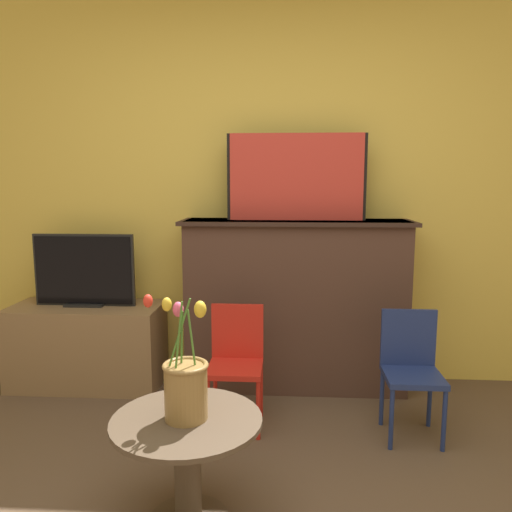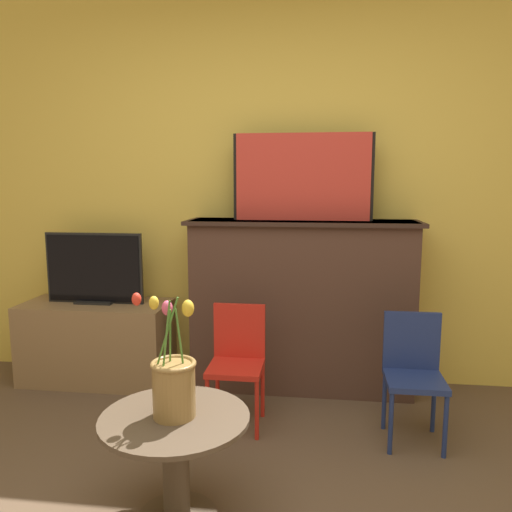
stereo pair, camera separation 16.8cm
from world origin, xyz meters
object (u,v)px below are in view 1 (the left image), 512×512
Objects in this scene: painting at (296,177)px; vase_tulips at (186,385)px; tv_monitor at (84,271)px; chair_blue at (411,365)px; chair_red at (236,357)px.

painting reaches higher than vase_tulips.
tv_monitor reaches higher than chair_blue.
vase_tulips is at bearing -107.32° from painting.
painting is at bearing 135.89° from chair_blue.
painting reaches higher than chair_red.
painting is at bearing 2.66° from tv_monitor.
tv_monitor is 1.00× the size of chair_blue.
vase_tulips is at bearing -142.58° from chair_blue.
chair_blue is at bearing -3.40° from chair_red.
tv_monitor is at bearing 155.59° from chair_red.
painting is at bearing 58.39° from chair_red.
vase_tulips is (0.95, -1.35, -0.19)m from tv_monitor.
vase_tulips reaches higher than chair_blue.
painting is 1.19m from chair_red.
tv_monitor is 2.12m from chair_blue.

